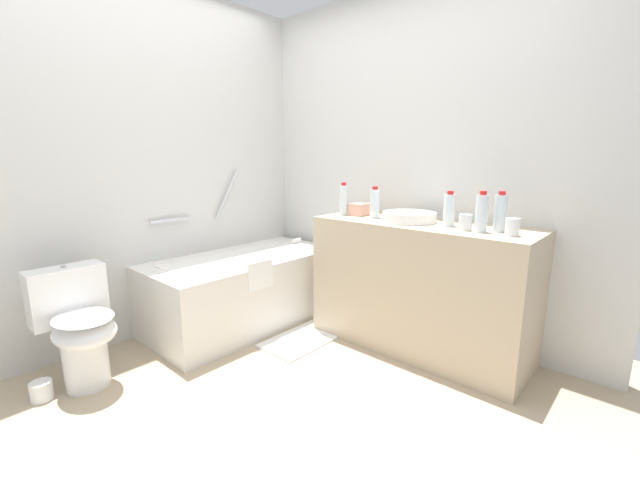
% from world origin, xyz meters
% --- Properties ---
extents(ground_plane, '(3.94, 3.94, 0.00)m').
position_xyz_m(ground_plane, '(0.00, 0.00, 0.00)').
color(ground_plane, tan).
extents(wall_back_tiled, '(3.34, 0.10, 2.54)m').
position_xyz_m(wall_back_tiled, '(0.00, 1.35, 1.27)').
color(wall_back_tiled, silver).
rests_on(wall_back_tiled, ground_plane).
extents(wall_right_mirror, '(0.10, 3.00, 2.54)m').
position_xyz_m(wall_right_mirror, '(1.52, 0.00, 1.27)').
color(wall_right_mirror, silver).
rests_on(wall_right_mirror, ground_plane).
extents(bathtub, '(1.51, 0.75, 1.20)m').
position_xyz_m(bathtub, '(0.66, 0.93, 0.29)').
color(bathtub, silver).
rests_on(bathtub, ground_plane).
extents(toilet, '(0.40, 0.52, 0.69)m').
position_xyz_m(toilet, '(-0.53, 0.91, 0.36)').
color(toilet, white).
rests_on(toilet, ground_plane).
extents(vanity_counter, '(0.55, 1.46, 0.88)m').
position_xyz_m(vanity_counter, '(1.19, -0.32, 0.44)').
color(vanity_counter, tan).
rests_on(vanity_counter, ground_plane).
extents(sink_basin, '(0.36, 0.36, 0.07)m').
position_xyz_m(sink_basin, '(1.17, -0.24, 0.92)').
color(sink_basin, white).
rests_on(sink_basin, vanity_counter).
extents(sink_faucet, '(0.11, 0.15, 0.06)m').
position_xyz_m(sink_faucet, '(1.38, -0.24, 0.91)').
color(sink_faucet, silver).
rests_on(sink_faucet, vanity_counter).
extents(water_bottle_0, '(0.07, 0.07, 0.24)m').
position_xyz_m(water_bottle_0, '(1.11, -0.74, 1.00)').
color(water_bottle_0, silver).
rests_on(water_bottle_0, vanity_counter).
extents(water_bottle_1, '(0.07, 0.07, 0.22)m').
position_xyz_m(water_bottle_1, '(1.18, -0.51, 0.99)').
color(water_bottle_1, silver).
rests_on(water_bottle_1, vanity_counter).
extents(water_bottle_2, '(0.07, 0.07, 0.22)m').
position_xyz_m(water_bottle_2, '(1.17, 0.04, 0.99)').
color(water_bottle_2, silver).
rests_on(water_bottle_2, vanity_counter).
extents(water_bottle_3, '(0.07, 0.07, 0.24)m').
position_xyz_m(water_bottle_3, '(1.19, -0.81, 0.99)').
color(water_bottle_3, silver).
rests_on(water_bottle_3, vanity_counter).
extents(water_bottle_4, '(0.06, 0.06, 0.24)m').
position_xyz_m(water_bottle_4, '(1.13, 0.30, 1.00)').
color(water_bottle_4, silver).
rests_on(water_bottle_4, vanity_counter).
extents(drinking_glass_0, '(0.07, 0.07, 0.10)m').
position_xyz_m(drinking_glass_0, '(1.11, -0.91, 0.93)').
color(drinking_glass_0, white).
rests_on(drinking_glass_0, vanity_counter).
extents(drinking_glass_1, '(0.08, 0.08, 0.10)m').
position_xyz_m(drinking_glass_1, '(1.10, -0.65, 0.93)').
color(drinking_glass_1, white).
rests_on(drinking_glass_1, vanity_counter).
extents(tissue_box, '(0.12, 0.12, 0.09)m').
position_xyz_m(tissue_box, '(1.19, 0.20, 0.93)').
color(tissue_box, '#E0A28D').
rests_on(tissue_box, vanity_counter).
extents(bath_mat, '(0.64, 0.36, 0.01)m').
position_xyz_m(bath_mat, '(0.74, 0.34, 0.01)').
color(bath_mat, white).
rests_on(bath_mat, ground_plane).
extents(toilet_paper_roll, '(0.11, 0.11, 0.10)m').
position_xyz_m(toilet_paper_roll, '(-0.75, 0.90, 0.05)').
color(toilet_paper_roll, white).
rests_on(toilet_paper_roll, ground_plane).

